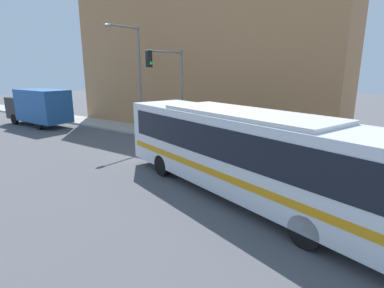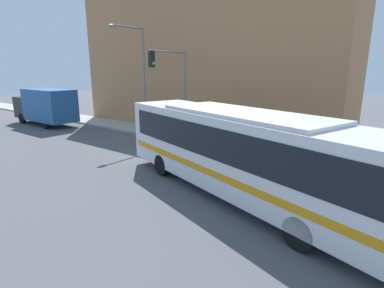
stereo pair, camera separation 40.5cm
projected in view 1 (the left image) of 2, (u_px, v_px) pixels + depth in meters
ground_plane at (324, 205)px, 10.43m from camera, size 120.00×120.00×0.00m
sidewalk at (98, 123)px, 26.29m from camera, size 2.71×70.00×0.14m
building_facade at (200, 58)px, 24.00m from camera, size 6.00×22.26×11.13m
city_bus at (244, 149)px, 10.78m from camera, size 6.02×12.34×3.19m
delivery_truck at (39, 106)px, 25.03m from camera, size 2.29×6.82×3.05m
fire_hydrant at (290, 148)px, 15.93m from camera, size 0.28×0.38×0.83m
traffic_light_pole at (171, 80)px, 18.51m from camera, size 3.28×0.35×5.65m
parking_meter at (199, 128)px, 19.13m from camera, size 0.14×0.14×1.24m
street_lamp at (135, 71)px, 21.17m from camera, size 3.01×0.28×7.35m
pedestrian_near_corner at (212, 127)px, 19.26m from camera, size 0.34×0.34×1.75m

